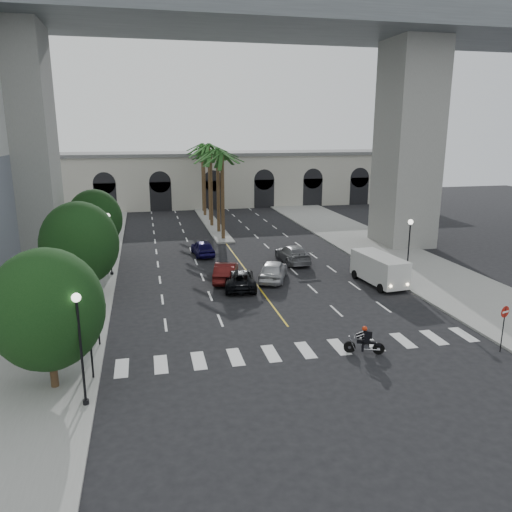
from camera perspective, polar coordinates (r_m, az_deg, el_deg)
The scene contains 30 objects.
ground at distance 29.89m, azimuth 4.78°, elevation -9.49°, with size 140.00×140.00×0.00m, color black.
sidewalk_left at distance 43.27m, azimuth -20.96°, elevation -2.72°, with size 8.00×100.00×0.15m, color gray.
sidewalk_right at distance 48.72m, azimuth 16.47°, elevation -0.51°, with size 8.00×100.00×0.15m, color gray.
median at distance 65.69m, azimuth -5.12°, elevation 3.76°, with size 2.00×24.00×0.20m, color gray.
pier_building at distance 81.86m, azimuth -6.79°, elevation 8.74°, with size 71.00×10.50×8.50m.
bridge at distance 49.91m, azimuth 1.22°, elevation 21.75°, with size 75.00×13.00×26.00m.
palm_a at distance 54.78m, azimuth -3.91°, elevation 11.19°, with size 3.20×3.20×10.30m.
palm_b at distance 58.73m, azimuth -4.43°, elevation 11.65°, with size 3.20×3.20×10.60m.
palm_c at distance 62.67m, azimuth -5.24°, elevation 11.38°, with size 3.20×3.20×10.10m.
palm_d at distance 66.65m, azimuth -5.41°, elevation 12.17°, with size 3.20×3.20×10.90m.
palm_e at distance 70.60m, azimuth -6.03°, elevation 11.90°, with size 3.20×3.20×10.40m.
palm_f at distance 74.60m, azimuth -6.17°, elevation 12.23°, with size 3.20×3.20×10.70m.
street_tree_near at distance 24.84m, azimuth -22.78°, elevation -5.65°, with size 5.20×5.20×6.89m.
street_tree_mid at distance 37.19m, azimuth -19.51°, elevation 1.33°, with size 5.44×5.44×7.21m.
street_tree_far at distance 48.96m, azimuth -17.93°, elevation 4.04°, with size 5.04×5.04×6.68m.
lamp_post_left_near at distance 23.02m, azimuth -19.46°, elevation -9.05°, with size 0.40×0.40×5.35m.
lamp_post_left_far at distance 43.08m, azimuth -16.41°, elevation 1.90°, with size 0.40×0.40×5.35m.
lamp_post_right at distance 40.34m, azimuth 17.06°, elevation 1.04°, with size 0.40×0.40×5.35m.
traffic_signal_near at distance 25.57m, azimuth -18.49°, elevation -8.33°, with size 0.25×0.18×3.65m.
traffic_signal_far at distance 29.30m, azimuth -17.76°, elevation -5.37°, with size 0.25×0.18×3.65m.
motorcycle_rider at distance 28.42m, azimuth 12.42°, elevation -9.48°, with size 2.13×0.92×1.61m.
car_a at distance 40.81m, azimuth 1.98°, elevation -1.63°, with size 1.98×4.93×1.68m, color #B6B7BB.
car_b at distance 40.62m, azimuth -3.45°, elevation -1.80°, with size 1.68×4.81×1.58m, color #430E0D.
car_c at distance 38.91m, azimuth -1.93°, elevation -2.62°, with size 2.37×5.14×1.43m, color black.
car_d at distance 46.42m, azimuth 4.23°, elevation 0.24°, with size 2.22×5.46×1.59m, color slate.
car_e at distance 49.07m, azimuth -6.10°, elevation 0.93°, with size 1.80×4.46×1.52m, color #150F4A.
cargo_van at distance 40.68m, azimuth 13.93°, elevation -1.39°, with size 2.70×5.76×2.38m.
pedestrian_a at distance 31.21m, azimuth -26.88°, elevation -8.05°, with size 0.61×0.40×1.67m, color black.
pedestrian_b at distance 35.98m, azimuth -25.19°, elevation -4.76°, with size 0.95×0.74×1.95m, color black.
do_not_enter_sign at distance 30.66m, azimuth 26.50°, elevation -6.45°, with size 0.64×0.22×2.70m.
Camera 1 is at (-8.36, -26.06, 12.02)m, focal length 35.00 mm.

